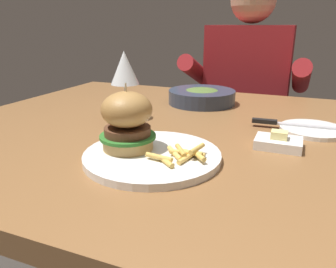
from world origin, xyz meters
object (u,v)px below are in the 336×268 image
main_plate (152,156)px  burger_sandwich (127,121)px  bread_plate (313,130)px  wine_glass (125,70)px  butter_dish (278,142)px  soup_bowl (202,96)px  diner_person (245,119)px  table_knife (291,124)px

main_plate → burger_sandwich: bearing=177.8°
main_plate → bread_plate: 0.41m
bread_plate → burger_sandwich: bearing=-138.6°
main_plate → wine_glass: bearing=128.6°
butter_dish → bread_plate: bearing=64.6°
soup_bowl → diner_person: (0.07, 0.50, -0.20)m
main_plate → soup_bowl: (-0.05, 0.48, 0.02)m
main_plate → table_knife: (0.23, 0.30, 0.01)m
soup_bowl → bread_plate: bearing=-28.4°
diner_person → table_knife: bearing=-72.8°
main_plate → butter_dish: bearing=35.8°
wine_glass → soup_bowl: bearing=60.7°
diner_person → burger_sandwich: bearing=-94.3°
table_knife → diner_person: diner_person is taller
wine_glass → butter_dish: wine_glass is taller
burger_sandwich → bread_plate: burger_sandwich is taller
butter_dish → diner_person: bearing=103.3°
burger_sandwich → table_knife: size_ratio=0.57×
diner_person → soup_bowl: bearing=-97.7°
burger_sandwich → diner_person: size_ratio=0.11×
burger_sandwich → butter_dish: burger_sandwich is taller
burger_sandwich → table_knife: 0.41m
diner_person → bread_plate: bearing=-68.9°
wine_glass → butter_dish: (0.40, -0.08, -0.12)m
wine_glass → table_knife: wine_glass is taller
soup_bowl → diner_person: size_ratio=0.18×
bread_plate → diner_person: 0.75m
bread_plate → diner_person: (-0.26, 0.68, -0.18)m
bread_plate → butter_dish: size_ratio=1.63×
burger_sandwich → main_plate: bearing=-2.2°
bread_plate → diner_person: bearing=111.1°
wine_glass → table_knife: 0.44m
burger_sandwich → wine_glass: bearing=120.0°
main_plate → wine_glass: size_ratio=1.45×
main_plate → table_knife: bearing=51.8°
bread_plate → table_knife: (-0.05, -0.00, 0.01)m
butter_dish → soup_bowl: size_ratio=0.44×
main_plate → diner_person: diner_person is taller
burger_sandwich → butter_dish: size_ratio=1.37×
bread_plate → table_knife: table_knife is taller
main_plate → table_knife: size_ratio=1.15×
wine_glass → table_knife: size_ratio=0.80×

